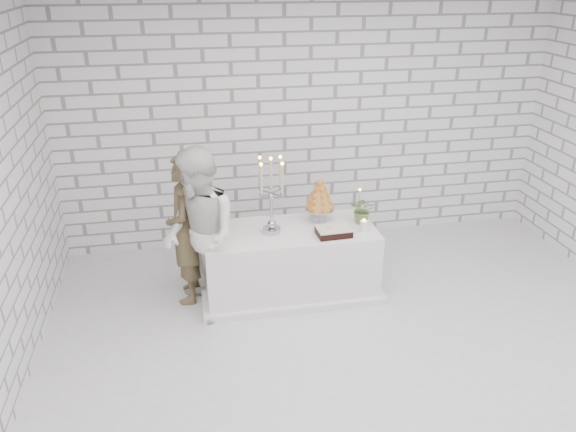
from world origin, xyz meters
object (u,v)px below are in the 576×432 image
at_px(bride, 200,236).
at_px(candelabra, 271,196).
at_px(croquembouche, 320,200).
at_px(cake_table, 290,261).
at_px(groom, 186,229).

relative_size(bride, candelabra, 2.15).
bearing_deg(croquembouche, cake_table, -155.75).
bearing_deg(cake_table, bride, -165.78).
xyz_separation_m(cake_table, groom, (-1.07, 0.11, 0.43)).
height_order(cake_table, croquembouche, croquembouche).
bearing_deg(groom, bride, 26.47).
height_order(cake_table, candelabra, candelabra).
bearing_deg(candelabra, groom, 171.84).
xyz_separation_m(bride, candelabra, (0.74, 0.22, 0.28)).
height_order(cake_table, groom, groom).
bearing_deg(cake_table, croquembouche, 24.25).
bearing_deg(candelabra, croquembouche, 18.00).
xyz_separation_m(groom, bride, (0.13, -0.34, 0.08)).
relative_size(groom, croquembouche, 3.22).
distance_m(cake_table, bride, 1.09).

